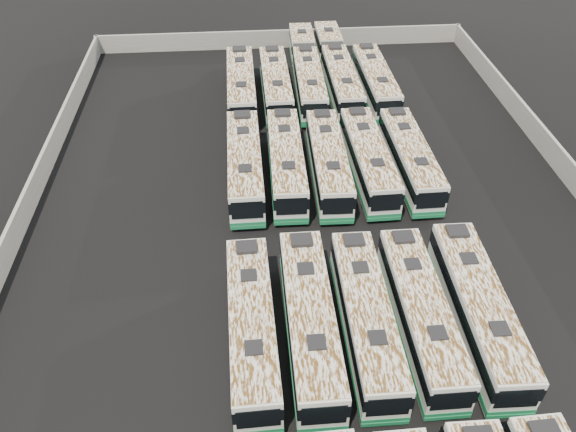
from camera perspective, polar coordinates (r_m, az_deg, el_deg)
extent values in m
plane|color=black|center=(42.54, 2.80, -2.56)|extent=(140.00, 140.00, 0.00)
cube|color=slate|center=(73.01, -0.73, 17.57)|extent=(45.20, 0.30, 2.20)
cube|color=slate|center=(45.15, -26.54, -2.81)|extent=(0.30, 73.20, 2.20)
cube|color=black|center=(31.29, 24.71, -19.31)|extent=(1.39, 1.19, 0.27)
cube|color=silver|center=(34.56, -3.68, -11.14)|extent=(2.90, 12.67, 2.89)
cube|color=#186A41|center=(35.39, -3.61, -12.22)|extent=(2.95, 12.72, 0.44)
cube|color=black|center=(34.19, -3.72, -10.63)|extent=(2.96, 12.73, 0.97)
cube|color=black|center=(30.65, -3.04, -19.90)|extent=(2.31, 0.11, 1.52)
cube|color=silver|center=(33.43, -3.79, -9.53)|extent=(2.84, 12.42, 0.07)
cube|color=black|center=(31.60, -3.53, -13.21)|extent=(1.02, 1.02, 0.15)
cube|color=black|center=(35.24, -4.03, -6.02)|extent=(1.02, 1.02, 0.15)
cube|color=black|center=(37.01, -4.23, -3.18)|extent=(1.39, 1.19, 0.27)
cylinder|color=black|center=(33.25, -5.23, -18.05)|extent=(0.32, 1.06, 1.05)
cylinder|color=black|center=(33.26, -1.17, -17.78)|extent=(0.32, 1.06, 1.05)
cylinder|color=black|center=(38.20, -5.63, -7.79)|extent=(0.32, 1.06, 1.05)
cylinder|color=black|center=(38.21, -2.23, -7.57)|extent=(0.32, 1.06, 1.05)
cube|color=silver|center=(34.71, 2.23, -10.60)|extent=(2.73, 13.05, 2.99)
cube|color=#186A41|center=(35.56, 2.19, -11.73)|extent=(2.78, 13.10, 0.46)
cube|color=black|center=(34.33, 2.26, -10.08)|extent=(2.79, 13.11, 1.00)
cube|color=black|center=(30.68, 3.69, -19.57)|extent=(2.39, 0.06, 1.58)
cube|color=#186A41|center=(32.12, 3.56, -21.09)|extent=(2.72, 0.10, 0.30)
cube|color=silver|center=(33.55, 2.30, -8.94)|extent=(2.67, 12.79, 0.08)
cube|color=black|center=(31.66, 2.90, -12.69)|extent=(1.03, 1.03, 0.15)
cube|color=black|center=(35.42, 1.78, -5.35)|extent=(1.03, 1.03, 0.15)
cube|color=black|center=(37.26, 1.36, -2.46)|extent=(1.41, 1.20, 0.28)
cylinder|color=black|center=(33.25, 0.92, -17.74)|extent=(0.31, 1.09, 1.09)
cylinder|color=black|center=(33.47, 5.08, -17.40)|extent=(0.31, 1.09, 1.09)
cylinder|color=black|center=(38.38, -0.25, -7.21)|extent=(0.31, 1.09, 1.09)
cylinder|color=black|center=(38.57, 3.22, -7.00)|extent=(0.31, 1.09, 1.09)
cube|color=silver|center=(35.26, 7.93, -10.18)|extent=(2.72, 12.63, 2.89)
cube|color=#186A41|center=(36.07, 7.78, -11.27)|extent=(2.77, 12.68, 0.44)
cube|color=black|center=(34.90, 8.00, -9.68)|extent=(2.78, 12.69, 0.97)
cube|color=black|center=(31.40, 10.18, -18.57)|extent=(2.31, 0.08, 1.52)
cube|color=#186A41|center=(32.76, 9.84, -20.06)|extent=(2.63, 0.12, 0.29)
cube|color=silver|center=(34.16, 8.15, -8.58)|extent=(2.67, 12.38, 0.07)
cube|color=black|center=(32.35, 9.09, -12.10)|extent=(1.01, 1.01, 0.15)
cube|color=black|center=(35.94, 7.36, -5.19)|extent=(1.01, 1.01, 0.15)
cube|color=black|center=(37.69, 6.70, -2.44)|extent=(1.38, 1.17, 0.27)
cylinder|color=black|center=(33.75, 7.06, -16.97)|extent=(0.30, 1.05, 1.05)
cylinder|color=black|center=(34.17, 10.93, -16.56)|extent=(0.30, 1.05, 1.05)
cylinder|color=black|center=(38.67, 5.03, -7.00)|extent=(0.30, 1.05, 1.05)
cylinder|color=black|center=(39.04, 8.32, -6.77)|extent=(0.30, 1.05, 1.05)
cube|color=silver|center=(36.10, 13.31, -9.61)|extent=(2.63, 12.57, 2.88)
cube|color=#186A41|center=(36.88, 13.06, -10.68)|extent=(2.68, 12.62, 0.44)
cube|color=black|center=(35.75, 13.42, -9.11)|extent=(2.69, 12.63, 0.96)
cube|color=black|center=(32.35, 16.41, -17.59)|extent=(2.30, 0.06, 1.52)
cube|color=#186A41|center=(33.67, 15.89, -19.08)|extent=(2.62, 0.10, 0.29)
cube|color=silver|center=(35.02, 13.66, -8.03)|extent=(2.58, 12.32, 0.07)
cube|color=black|center=(33.27, 14.96, -11.39)|extent=(1.00, 1.00, 0.15)
cube|color=black|center=(36.75, 12.56, -4.77)|extent=(1.00, 1.00, 0.15)
cube|color=black|center=(38.46, 11.64, -2.11)|extent=(1.36, 1.15, 0.27)
cylinder|color=black|center=(34.51, 12.92, -16.21)|extent=(0.29, 1.05, 1.05)
cylinder|color=black|center=(35.15, 16.55, -15.70)|extent=(0.29, 1.05, 1.05)
cylinder|color=black|center=(39.31, 9.94, -6.60)|extent=(0.29, 1.05, 1.05)
cylinder|color=black|center=(39.88, 13.09, -6.33)|extent=(0.29, 1.05, 1.05)
cube|color=silver|center=(37.23, 18.71, -8.95)|extent=(3.01, 13.03, 2.97)
cube|color=#186A41|center=(38.01, 18.37, -10.04)|extent=(3.06, 13.08, 0.45)
cube|color=black|center=(36.87, 18.86, -8.44)|extent=(3.07, 13.09, 0.99)
cube|color=black|center=(33.44, 22.35, -16.80)|extent=(2.38, 0.12, 1.57)
cube|color=#186A41|center=(34.75, 21.65, -18.35)|extent=(2.70, 0.16, 0.30)
cube|color=silver|center=(36.15, 19.20, -7.34)|extent=(2.95, 12.77, 0.08)
cube|color=black|center=(34.38, 20.73, -10.65)|extent=(1.05, 1.05, 0.15)
cube|color=black|center=(37.91, 17.91, -4.11)|extent=(1.05, 1.05, 0.15)
cube|color=black|center=(39.66, 16.83, -1.48)|extent=(1.43, 1.22, 0.28)
cylinder|color=black|center=(35.50, 18.54, -15.52)|extent=(0.33, 1.09, 1.08)
cylinder|color=black|center=(36.35, 22.07, -15.01)|extent=(0.33, 1.09, 1.08)
cylinder|color=black|center=(40.40, 15.00, -5.98)|extent=(0.33, 1.09, 1.08)
cylinder|color=black|center=(41.15, 18.08, -5.75)|extent=(0.33, 1.09, 1.08)
cube|color=silver|center=(47.33, -4.41, 5.21)|extent=(2.80, 13.02, 2.98)
cube|color=#186A41|center=(47.95, -4.35, 4.13)|extent=(2.85, 13.07, 0.45)
cube|color=black|center=(47.05, -4.44, 5.70)|extent=(2.86, 13.08, 1.00)
cube|color=black|center=(41.88, -4.17, 0.58)|extent=(2.38, 0.08, 1.57)
cube|color=#186A41|center=(42.94, -4.07, -1.14)|extent=(2.71, 0.12, 0.30)
cube|color=silver|center=(46.48, -4.50, 6.75)|extent=(2.74, 12.76, 0.08)
cube|color=black|center=(44.05, -4.41, 4.86)|extent=(1.04, 1.04, 0.15)
cube|color=black|center=(48.86, -4.61, 8.67)|extent=(1.04, 1.04, 0.15)
cube|color=black|center=(51.08, -4.69, 10.22)|extent=(1.42, 1.20, 0.28)
cylinder|color=black|center=(44.79, -5.65, 0.72)|extent=(0.31, 1.09, 1.08)
cylinder|color=black|center=(44.78, -2.69, 0.89)|extent=(0.31, 1.09, 1.08)
cylinder|color=black|center=(51.54, -5.77, 6.52)|extent=(0.31, 1.09, 1.08)
cylinder|color=black|center=(51.53, -3.18, 6.67)|extent=(0.31, 1.09, 1.08)
cube|color=silver|center=(47.55, -0.18, 5.50)|extent=(2.90, 12.90, 2.95)
cube|color=#186A41|center=(48.17, -0.17, 4.44)|extent=(2.95, 12.95, 0.45)
cube|color=black|center=(47.28, -0.18, 5.99)|extent=(2.96, 12.96, 0.99)
cube|color=black|center=(42.17, 0.37, 0.97)|extent=(2.36, 0.10, 1.55)
cube|color=#186A41|center=(43.21, 0.36, -0.72)|extent=(2.68, 0.15, 0.30)
cube|color=silver|center=(46.73, -0.18, 7.02)|extent=(2.84, 12.64, 0.07)
cube|color=black|center=(44.31, 0.05, 5.17)|extent=(1.03, 1.03, 0.15)
cube|color=black|center=(49.07, -0.39, 8.91)|extent=(1.03, 1.03, 0.15)
cube|color=black|center=(51.27, -0.56, 10.42)|extent=(1.41, 1.20, 0.28)
cylinder|color=black|center=(44.98, -1.30, 1.12)|extent=(0.32, 1.08, 1.07)
cylinder|color=black|center=(45.10, 1.61, 1.24)|extent=(0.32, 1.08, 1.07)
cylinder|color=black|center=(51.66, -1.74, 6.80)|extent=(0.32, 1.08, 1.07)
cylinder|color=black|center=(51.77, 0.82, 6.89)|extent=(0.32, 1.08, 1.07)
cube|color=silver|center=(47.70, 4.11, 5.47)|extent=(2.93, 12.78, 2.91)
cube|color=#186A41|center=(48.30, 4.05, 4.43)|extent=(2.98, 12.83, 0.45)
cube|color=black|center=(47.43, 4.14, 5.95)|extent=(2.99, 12.84, 0.98)
cube|color=black|center=(42.41, 5.12, 1.01)|extent=(2.33, 0.11, 1.54)
cube|color=#186A41|center=(43.44, 5.00, -0.66)|extent=(2.65, 0.16, 0.30)
cube|color=silver|center=(46.88, 4.19, 6.98)|extent=(2.87, 12.52, 0.07)
cube|color=black|center=(44.51, 4.62, 5.15)|extent=(1.03, 1.03, 0.15)
cube|color=black|center=(49.18, 3.82, 8.84)|extent=(1.03, 1.03, 0.15)
cube|color=black|center=(51.34, 3.50, 10.35)|extent=(1.40, 1.20, 0.28)
cylinder|color=black|center=(45.09, 3.20, 1.16)|extent=(0.32, 1.07, 1.06)
cylinder|color=black|center=(45.37, 6.05, 1.26)|extent=(0.32, 1.07, 1.06)
cylinder|color=black|center=(51.66, 2.27, 6.78)|extent=(0.32, 1.07, 1.06)
cylinder|color=black|center=(51.91, 4.78, 6.84)|extent=(0.32, 1.07, 1.06)
cube|color=silver|center=(48.40, 8.16, 5.70)|extent=(2.90, 12.78, 2.92)
cube|color=#186A41|center=(49.00, 8.05, 4.67)|extent=(2.95, 12.83, 0.45)
cube|color=black|center=(48.13, 8.22, 6.18)|extent=(2.96, 12.84, 0.98)
cube|color=black|center=(43.22, 9.97, 1.35)|extent=(2.34, 0.11, 1.54)
cube|color=#186A41|center=(44.23, 9.74, -0.30)|extent=(2.65, 0.15, 0.30)
cube|color=silver|center=(47.59, 8.33, 7.19)|extent=(2.84, 12.53, 0.07)
cube|color=black|center=(45.27, 9.09, 5.40)|extent=(1.03, 1.03, 0.15)
cube|color=black|center=(49.85, 7.65, 9.02)|extent=(1.03, 1.03, 0.15)
cube|color=black|center=(51.97, 7.08, 10.50)|extent=(1.40, 1.19, 0.28)
cylinder|color=black|center=(45.72, 7.70, 1.44)|extent=(0.32, 1.07, 1.06)
cylinder|color=black|center=(46.25, 10.44, 1.60)|extent=(0.32, 1.07, 1.06)
cylinder|color=black|center=(52.19, 5.87, 6.96)|extent=(0.32, 1.07, 1.06)
cylinder|color=black|center=(52.66, 8.31, 7.06)|extent=(0.32, 1.07, 1.06)
cube|color=silver|center=(49.22, 12.27, 5.73)|extent=(2.75, 12.50, 2.86)
cube|color=#186A41|center=(49.79, 12.11, 4.73)|extent=(2.80, 12.55, 0.44)
cube|color=black|center=(48.96, 12.35, 6.18)|extent=(2.81, 12.56, 0.96)
cube|color=black|center=(44.25, 14.40, 1.55)|extent=(2.29, 0.09, 1.51)
cube|color=#186A41|center=(45.22, 14.08, -0.03)|extent=(2.60, 0.13, 0.29)
cube|color=silver|center=(48.44, 12.51, 7.16)|extent=(2.70, 12.25, 0.07)
cube|color=black|center=(46.21, 13.41, 5.43)|extent=(1.00, 1.00, 0.15)
cube|color=black|center=(50.61, 11.72, 8.93)|extent=(1.00, 1.00, 0.15)
cube|color=black|center=(52.65, 11.04, 10.37)|extent=(1.36, 1.16, 0.27)
cylinder|color=black|center=(46.56, 12.00, 1.64)|extent=(0.30, 1.04, 1.04)
cylinder|color=black|center=(47.23, 14.59, 1.77)|extent=(0.30, 1.04, 1.04)
cylinder|color=black|center=(52.80, 9.81, 6.96)|extent=(0.30, 1.04, 1.04)
cylinder|color=black|center=(53.39, 12.14, 7.03)|extent=(0.30, 1.04, 1.04)
cube|color=silver|center=(59.76, -4.78, 13.01)|extent=(2.80, 13.05, 2.99)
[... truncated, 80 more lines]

